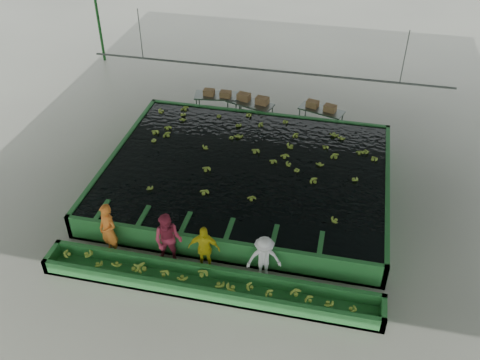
% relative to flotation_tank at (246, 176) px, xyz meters
% --- Properties ---
extents(ground, '(80.00, 80.00, 0.00)m').
position_rel_flotation_tank_xyz_m(ground, '(0.00, -1.50, -0.45)').
color(ground, gray).
rests_on(ground, ground).
extents(shed_roof, '(20.00, 22.00, 0.04)m').
position_rel_flotation_tank_xyz_m(shed_roof, '(0.00, -1.50, 4.55)').
color(shed_roof, gray).
rests_on(shed_roof, shed_posts).
extents(shed_posts, '(20.00, 22.00, 5.00)m').
position_rel_flotation_tank_xyz_m(shed_posts, '(0.00, -1.50, 2.05)').
color(shed_posts, '#164D1A').
rests_on(shed_posts, ground).
extents(flotation_tank, '(10.00, 8.00, 0.90)m').
position_rel_flotation_tank_xyz_m(flotation_tank, '(0.00, 0.00, 0.00)').
color(flotation_tank, '#277330').
rests_on(flotation_tank, ground).
extents(tank_water, '(9.70, 7.70, 0.00)m').
position_rel_flotation_tank_xyz_m(tank_water, '(0.00, -0.00, 0.40)').
color(tank_water, black).
rests_on(tank_water, flotation_tank).
extents(sorting_trough, '(10.00, 1.00, 0.50)m').
position_rel_flotation_tank_xyz_m(sorting_trough, '(0.00, -5.10, -0.20)').
color(sorting_trough, '#277330').
rests_on(sorting_trough, ground).
extents(cableway_rail, '(0.08, 0.08, 14.00)m').
position_rel_flotation_tank_xyz_m(cableway_rail, '(0.00, 3.50, 2.55)').
color(cableway_rail, '#59605B').
rests_on(cableway_rail, shed_roof).
extents(rail_hanger_left, '(0.04, 0.04, 2.00)m').
position_rel_flotation_tank_xyz_m(rail_hanger_left, '(-5.00, 3.50, 3.55)').
color(rail_hanger_left, '#59605B').
rests_on(rail_hanger_left, shed_roof).
extents(rail_hanger_right, '(0.04, 0.04, 2.00)m').
position_rel_flotation_tank_xyz_m(rail_hanger_right, '(5.00, 3.50, 3.55)').
color(rail_hanger_right, '#59605B').
rests_on(rail_hanger_right, shed_roof).
extents(worker_a, '(0.81, 0.69, 1.87)m').
position_rel_flotation_tank_xyz_m(worker_a, '(-3.36, -4.30, 0.48)').
color(worker_a, orange).
rests_on(worker_a, ground).
extents(worker_b, '(0.93, 0.74, 1.85)m').
position_rel_flotation_tank_xyz_m(worker_b, '(-1.45, -4.30, 0.47)').
color(worker_b, '#A72B44').
rests_on(worker_b, ground).
extents(worker_c, '(0.99, 0.48, 1.63)m').
position_rel_flotation_tank_xyz_m(worker_c, '(-0.35, -4.30, 0.37)').
color(worker_c, yellow).
rests_on(worker_c, ground).
extents(worker_d, '(1.14, 0.84, 1.57)m').
position_rel_flotation_tank_xyz_m(worker_d, '(1.46, -4.30, 0.34)').
color(worker_d, white).
rests_on(worker_d, ground).
extents(packing_table_left, '(2.18, 1.11, 0.95)m').
position_rel_flotation_tank_xyz_m(packing_table_left, '(-2.28, 4.91, 0.02)').
color(packing_table_left, '#59605B').
rests_on(packing_table_left, ground).
extents(packing_table_mid, '(2.15, 1.37, 0.91)m').
position_rel_flotation_tank_xyz_m(packing_table_mid, '(-0.83, 4.63, 0.01)').
color(packing_table_mid, '#59605B').
rests_on(packing_table_mid, ground).
extents(packing_table_right, '(2.01, 1.27, 0.85)m').
position_rel_flotation_tank_xyz_m(packing_table_right, '(2.20, 4.79, -0.02)').
color(packing_table_right, '#59605B').
rests_on(packing_table_right, ground).
extents(box_stack_left, '(1.21, 0.36, 0.26)m').
position_rel_flotation_tank_xyz_m(box_stack_left, '(-2.33, 4.82, 0.50)').
color(box_stack_left, olive).
rests_on(box_stack_left, packing_table_left).
extents(box_stack_mid, '(1.43, 0.65, 0.30)m').
position_rel_flotation_tank_xyz_m(box_stack_mid, '(-0.72, 4.70, 0.46)').
color(box_stack_mid, olive).
rests_on(box_stack_mid, packing_table_mid).
extents(box_stack_right, '(1.33, 0.70, 0.28)m').
position_rel_flotation_tank_xyz_m(box_stack_right, '(2.17, 4.83, 0.40)').
color(box_stack_right, olive).
rests_on(box_stack_right, packing_table_right).
extents(floating_bananas, '(9.08, 6.19, 0.12)m').
position_rel_flotation_tank_xyz_m(floating_bananas, '(0.00, 0.80, 0.40)').
color(floating_bananas, '#87A631').
rests_on(floating_bananas, tank_water).
extents(trough_bananas, '(8.73, 0.58, 0.12)m').
position_rel_flotation_tank_xyz_m(trough_bananas, '(0.00, -5.10, -0.05)').
color(trough_bananas, '#87A631').
rests_on(trough_bananas, sorting_trough).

